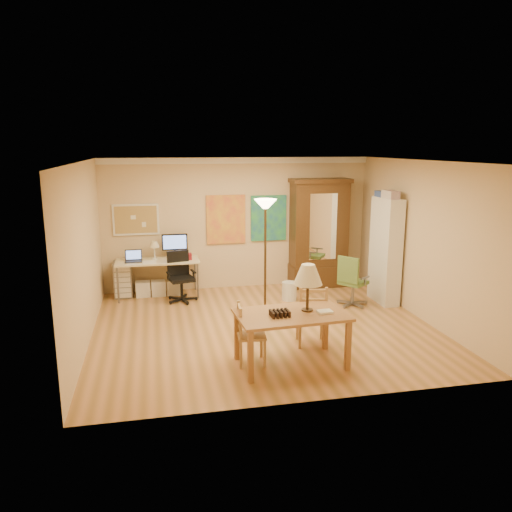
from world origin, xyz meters
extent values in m
plane|color=olive|center=(0.00, 0.00, 0.00)|extent=(5.50, 5.50, 0.00)
cube|color=white|center=(0.00, 2.46, 2.64)|extent=(5.50, 0.08, 0.12)
cube|color=tan|center=(-2.05, 2.47, 1.50)|extent=(0.90, 0.04, 0.62)
cube|color=yellow|center=(-0.25, 2.47, 1.45)|extent=(0.80, 0.04, 1.00)
cube|color=#22668B|center=(0.65, 2.47, 1.45)|extent=(0.75, 0.04, 0.95)
cube|color=brown|center=(0.05, -1.47, 0.72)|extent=(1.53, 0.98, 0.04)
cube|color=brown|center=(-0.60, -1.88, 0.35)|extent=(0.07, 0.07, 0.70)
cube|color=brown|center=(0.74, -1.80, 0.35)|extent=(0.07, 0.07, 0.70)
cube|color=brown|center=(-0.64, -1.14, 0.35)|extent=(0.07, 0.07, 0.70)
cube|color=brown|center=(0.69, -1.05, 0.35)|extent=(0.07, 0.07, 0.70)
cylinder|color=#322110|center=(0.29, -1.41, 0.75)|extent=(0.16, 0.16, 0.02)
cylinder|color=#322110|center=(0.29, -1.41, 0.93)|extent=(0.04, 0.04, 0.39)
cone|color=beige|center=(0.29, -1.41, 1.25)|extent=(0.39, 0.39, 0.27)
cube|color=white|center=(0.49, -1.54, 0.75)|extent=(0.21, 0.16, 0.03)
cube|color=black|center=(-0.13, -1.55, 0.78)|extent=(0.29, 0.23, 0.08)
cube|color=#AC8C4E|center=(0.54, -0.82, 0.44)|extent=(0.50, 0.48, 0.04)
cube|color=#AC8C4E|center=(0.76, -0.68, 0.21)|extent=(0.05, 0.05, 0.42)
cube|color=#AC8C4E|center=(0.39, -0.62, 0.21)|extent=(0.05, 0.05, 0.42)
cube|color=#AC8C4E|center=(0.70, -1.03, 0.21)|extent=(0.05, 0.05, 0.42)
cube|color=#AC8C4E|center=(0.33, -0.96, 0.21)|extent=(0.05, 0.05, 0.42)
cube|color=#AC8C4E|center=(0.70, -1.03, 0.69)|extent=(0.05, 0.05, 0.49)
cube|color=#AC8C4E|center=(0.33, -0.96, 0.69)|extent=(0.05, 0.05, 0.49)
cube|color=#AC8C4E|center=(0.51, -1.00, 0.74)|extent=(0.37, 0.10, 0.05)
cube|color=#AC8C4E|center=(-0.47, -1.31, 0.40)|extent=(0.40, 0.42, 0.04)
cube|color=#AC8C4E|center=(-0.32, -1.49, 0.19)|extent=(0.04, 0.04, 0.38)
cube|color=#AC8C4E|center=(-0.30, -1.15, 0.19)|extent=(0.04, 0.04, 0.38)
cube|color=#AC8C4E|center=(-0.64, -1.46, 0.19)|extent=(0.04, 0.04, 0.38)
cube|color=#AC8C4E|center=(-0.62, -1.13, 0.19)|extent=(0.04, 0.04, 0.38)
cube|color=#AC8C4E|center=(-0.64, -1.46, 0.62)|extent=(0.04, 0.04, 0.45)
cube|color=#AC8C4E|center=(-0.62, -1.13, 0.62)|extent=(0.04, 0.04, 0.45)
cube|color=#AC8C4E|center=(-0.63, -1.29, 0.67)|extent=(0.05, 0.34, 0.04)
cylinder|color=#3F2F19|center=(0.11, 0.40, 0.02)|extent=(0.31, 0.31, 0.03)
cylinder|color=#3F2F19|center=(0.11, 0.40, 1.00)|extent=(0.04, 0.04, 1.95)
cone|color=#FFE0A5|center=(0.11, 0.40, 1.99)|extent=(0.38, 0.38, 0.16)
cube|color=beige|center=(-1.67, 2.12, 0.72)|extent=(1.61, 0.71, 0.03)
cylinder|color=slate|center=(-2.42, 1.82, 0.35)|extent=(0.04, 0.04, 0.71)
cylinder|color=slate|center=(-0.91, 1.82, 0.35)|extent=(0.04, 0.04, 0.71)
cylinder|color=slate|center=(-2.42, 2.42, 0.35)|extent=(0.04, 0.04, 0.71)
cylinder|color=slate|center=(-0.91, 2.42, 0.35)|extent=(0.04, 0.04, 0.71)
cube|color=black|center=(-2.12, 2.07, 0.74)|extent=(0.32, 0.22, 0.02)
cube|color=black|center=(-2.12, 2.23, 0.85)|extent=(0.32, 0.06, 0.21)
cube|color=black|center=(-1.32, 2.27, 1.06)|extent=(0.50, 0.04, 0.32)
cone|color=beige|center=(-1.72, 2.22, 1.04)|extent=(0.20, 0.20, 0.12)
cube|color=white|center=(-1.82, 1.97, 0.74)|extent=(0.25, 0.32, 0.01)
cube|color=maroon|center=(-1.12, 2.07, 0.80)|extent=(0.22, 0.16, 0.12)
cube|color=white|center=(-1.97, 2.17, 0.15)|extent=(0.28, 0.24, 0.30)
cube|color=white|center=(-1.67, 2.17, 0.15)|extent=(0.28, 0.24, 0.30)
cube|color=silver|center=(-1.37, 2.17, 0.15)|extent=(0.28, 0.24, 0.30)
cylinder|color=black|center=(-1.24, 1.69, 0.23)|extent=(0.06, 0.06, 0.37)
cube|color=black|center=(-1.24, 1.69, 0.44)|extent=(0.52, 0.51, 0.06)
cube|color=black|center=(-1.28, 1.89, 0.72)|extent=(0.42, 0.14, 0.48)
cube|color=black|center=(-1.47, 1.64, 0.57)|extent=(0.10, 0.28, 0.03)
cube|color=black|center=(-1.00, 1.74, 0.57)|extent=(0.10, 0.28, 0.03)
cylinder|color=slate|center=(1.88, 0.80, 0.23)|extent=(0.06, 0.06, 0.37)
cube|color=#526D31|center=(1.88, 0.80, 0.44)|extent=(0.61, 0.61, 0.06)
cube|color=#526D31|center=(1.72, 0.68, 0.72)|extent=(0.29, 0.37, 0.48)
cube|color=slate|center=(2.03, 0.60, 0.57)|extent=(0.24, 0.20, 0.03)
cube|color=slate|center=(1.74, 0.99, 0.57)|extent=(0.24, 0.20, 0.03)
cube|color=slate|center=(-2.35, 2.25, 0.35)|extent=(0.35, 0.40, 0.70)
cube|color=silver|center=(-2.35, 2.04, 0.35)|extent=(0.30, 0.02, 0.60)
cube|color=#3A2110|center=(1.68, 2.24, 1.10)|extent=(1.15, 0.52, 2.20)
cube|color=#3A2110|center=(1.68, 2.24, 0.23)|extent=(1.19, 0.57, 0.44)
cube|color=white|center=(1.68, 1.97, 1.31)|extent=(0.58, 0.01, 1.36)
cube|color=#3A2110|center=(1.68, 2.24, 2.23)|extent=(1.23, 0.59, 0.08)
cube|color=white|center=(2.55, 0.90, 1.00)|extent=(0.30, 0.80, 1.99)
cube|color=#993333|center=(2.51, 0.75, 0.48)|extent=(0.18, 0.40, 0.24)
cube|color=#334C99|center=(2.51, 1.10, 1.65)|extent=(0.18, 0.28, 0.20)
cylinder|color=silver|center=(0.81, 1.35, 0.18)|extent=(0.29, 0.29, 0.36)
camera|label=1|loc=(-1.71, -7.60, 2.94)|focal=35.00mm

